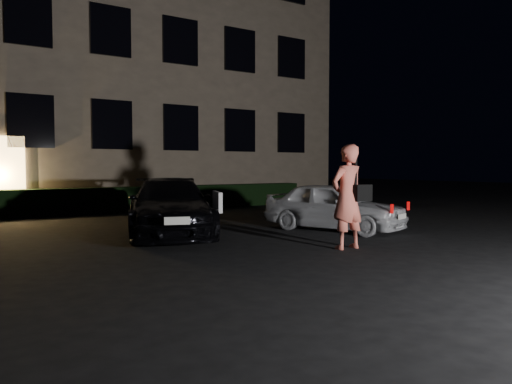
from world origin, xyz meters
TOP-DOWN VIEW (x-y plane):
  - ground at (0.00, 0.00)m, footprint 80.00×80.00m
  - building at (-0.00, 14.99)m, footprint 20.00×8.11m
  - hedge at (0.00, 10.50)m, footprint 15.00×0.70m
  - sedan at (-0.79, 4.32)m, footprint 3.25×4.80m
  - hatch at (2.85, 2.79)m, footprint 2.48×3.75m
  - man at (1.20, 0.63)m, footprint 0.82×0.49m

SIDE VIEW (x-z plane):
  - ground at x=0.00m, z-range 0.00..0.00m
  - hedge at x=0.00m, z-range 0.00..0.85m
  - hatch at x=2.85m, z-range 0.00..1.19m
  - sedan at x=-0.79m, z-range 0.00..1.29m
  - man at x=1.20m, z-range 0.00..1.98m
  - building at x=0.00m, z-range 0.00..12.00m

